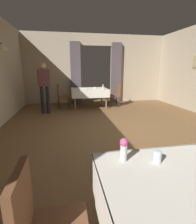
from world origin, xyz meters
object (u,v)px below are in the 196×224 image
flower_vase_near (124,149)px  flower_vase_mid (103,87)px  glass_near_b (157,157)px  dining_table_mid (89,91)px  glass_mid_c (103,87)px  dining_table_near (188,188)px  glass_mid_b (95,88)px  chair_mid_left (61,95)px  chair_mid_right (116,94)px  person_waiter_by_doorway (44,84)px  plate_mid_d (85,88)px

flower_vase_near → flower_vase_mid: bearing=79.8°
glass_near_b → dining_table_mid: bearing=88.1°
flower_vase_near → glass_mid_c: (1.01, 5.50, -0.06)m
dining_table_near → flower_vase_mid: flower_vase_mid is taller
dining_table_mid → glass_mid_b: size_ratio=17.92×
dining_table_near → chair_mid_left: 5.94m
chair_mid_right → glass_near_b: size_ratio=8.44×
dining_table_mid → chair_mid_left: bearing=-179.0°
glass_mid_b → glass_mid_c: (0.35, 0.09, 0.01)m
dining_table_near → flower_vase_mid: (0.51, 5.47, 0.21)m
dining_table_near → person_waiter_by_doorway: 5.41m
chair_mid_left → person_waiter_by_doorway: size_ratio=0.54×
dining_table_mid → flower_vase_near: flower_vase_near is taller
plate_mid_d → glass_mid_b: bearing=-43.9°
chair_mid_left → plate_mid_d: bearing=11.3°
glass_near_b → glass_mid_b: 5.50m
dining_table_near → dining_table_mid: (0.04, 5.86, 0.01)m
chair_mid_left → flower_vase_mid: flower_vase_mid is taller
flower_vase_near → glass_mid_b: 5.45m
plate_mid_d → flower_vase_near: bearing=-93.2°
glass_mid_b → person_waiter_by_doorway: size_ratio=0.05×
chair_mid_left → plate_mid_d: (0.97, 0.19, 0.24)m
chair_mid_right → glass_mid_b: size_ratio=11.58×
flower_vase_mid → dining_table_near: bearing=-95.4°
chair_mid_left → glass_near_b: size_ratio=8.44×
glass_mid_c → flower_vase_mid: bearing=-103.4°
glass_mid_c → dining_table_mid: bearing=172.9°
dining_table_mid → chair_mid_right: chair_mid_right is taller
flower_vase_near → person_waiter_by_doorway: 5.00m
dining_table_near → glass_near_b: 0.31m
chair_mid_right → flower_vase_mid: flower_vase_mid is taller
dining_table_near → glass_near_b: glass_near_b is taller
chair_mid_left → dining_table_mid: bearing=1.0°
chair_mid_right → glass_mid_b: 0.96m
chair_mid_right → plate_mid_d: chair_mid_right is taller
chair_mid_right → plate_mid_d: bearing=174.3°
chair_mid_left → plate_mid_d: size_ratio=4.38×
flower_vase_near → plate_mid_d: (0.32, 5.74, -0.11)m
dining_table_mid → glass_mid_b: (0.20, -0.16, 0.13)m
dining_table_near → dining_table_mid: 5.86m
dining_table_near → flower_vase_near: 0.56m
chair_mid_right → dining_table_mid: bearing=-177.5°
flower_vase_near → plate_mid_d: bearing=86.8°
dining_table_mid → glass_mid_c: glass_mid_c is taller
chair_mid_right → flower_vase_near: (-1.56, -5.61, 0.35)m
glass_mid_b → plate_mid_d: size_ratio=0.38×
dining_table_mid → glass_near_b: bearing=-91.9°
glass_near_b → glass_mid_b: glass_near_b is taller
glass_near_b → glass_mid_c: (0.74, 5.58, -0.01)m
chair_mid_left → glass_near_b: bearing=-80.7°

